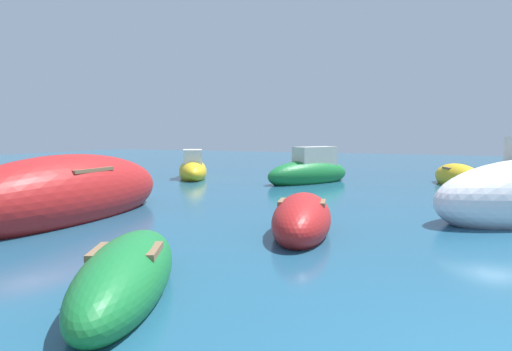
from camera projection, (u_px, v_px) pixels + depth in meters
The scene contains 6 objects.
moored_boat_0 at pixel (457, 177), 16.53m from camera, with size 2.33×3.37×1.06m.
moored_boat_2 at pixel (68, 195), 10.10m from camera, with size 2.45×6.25×1.92m.
moored_boat_3 at pixel (310, 172), 17.38m from camera, with size 3.15×4.24×1.71m.
moored_boat_4 at pixel (193, 170), 19.15m from camera, with size 3.04×3.79×1.52m.
moored_boat_7 at pixel (127, 276), 5.23m from camera, with size 2.33×3.31×0.88m.
moored_boat_9 at pixel (302, 219), 8.48m from camera, with size 1.79×3.20×1.01m.
Camera 1 is at (-1.29, -3.65, 1.96)m, focal length 30.28 mm.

